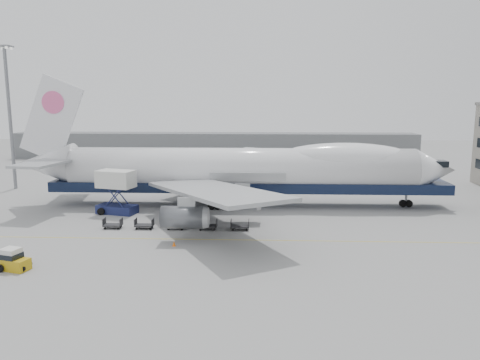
{
  "coord_description": "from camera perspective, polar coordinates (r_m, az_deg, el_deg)",
  "views": [
    {
      "loc": [
        2.8,
        -58.38,
        16.18
      ],
      "look_at": [
        0.01,
        6.0,
        5.01
      ],
      "focal_mm": 35.0,
      "sensor_mm": 36.0,
      "label": 1
    }
  ],
  "objects": [
    {
      "name": "dolly_0",
      "position": [
        61.64,
        -15.24,
        -5.23
      ],
      "size": [
        2.3,
        1.35,
        1.3
      ],
      "color": "#2D2D30",
      "rests_on": "ground"
    },
    {
      "name": "dolly_3",
      "position": [
        59.12,
        -3.94,
        -5.54
      ],
      "size": [
        2.3,
        1.35,
        1.3
      ],
      "color": "#2D2D30",
      "rests_on": "ground"
    },
    {
      "name": "apron_line",
      "position": [
        54.9,
        -0.56,
        -7.31
      ],
      "size": [
        60.0,
        0.15,
        0.01
      ],
      "primitive_type": "cube",
      "color": "gold",
      "rests_on": "ground"
    },
    {
      "name": "dolly_2",
      "position": [
        59.7,
        -7.81,
        -5.46
      ],
      "size": [
        2.3,
        1.35,
        1.3
      ],
      "color": "#2D2D30",
      "rests_on": "ground"
    },
    {
      "name": "floodlight_mast",
      "position": [
        93.8,
        -26.3,
        7.66
      ],
      "size": [
        2.4,
        2.4,
        25.43
      ],
      "color": "slate",
      "rests_on": "ground"
    },
    {
      "name": "baggage_tug",
      "position": [
        50.41,
        -25.96,
        -8.8
      ],
      "size": [
        3.19,
        2.29,
        2.1
      ],
      "rotation": [
        0.0,
        0.0,
        -0.29
      ],
      "color": "#BE9811",
      "rests_on": "ground"
    },
    {
      "name": "dolly_4",
      "position": [
        58.81,
        -0.01,
        -5.6
      ],
      "size": [
        2.3,
        1.35,
        1.3
      ],
      "color": "#2D2D30",
      "rests_on": "ground"
    },
    {
      "name": "ground",
      "position": [
        60.65,
        -0.26,
        -5.64
      ],
      "size": [
        260.0,
        260.0,
        0.0
      ],
      "primitive_type": "plane",
      "color": "gray",
      "rests_on": "ground"
    },
    {
      "name": "dolly_1",
      "position": [
        60.54,
        -11.59,
        -5.35
      ],
      "size": [
        2.3,
        1.35,
        1.3
      ],
      "color": "#2D2D30",
      "rests_on": "ground"
    },
    {
      "name": "hangar",
      "position": [
        129.64,
        -3.2,
        4.2
      ],
      "size": [
        110.0,
        8.0,
        7.0
      ],
      "primitive_type": "cube",
      "color": "slate",
      "rests_on": "ground"
    },
    {
      "name": "traffic_cone",
      "position": [
        53.11,
        -8.05,
        -7.71
      ],
      "size": [
        0.38,
        0.38,
        0.56
      ],
      "rotation": [
        0.0,
        0.0,
        0.34
      ],
      "color": "orange",
      "rests_on": "ground"
    },
    {
      "name": "airliner",
      "position": [
        71.2,
        0.72,
        1.31
      ],
      "size": [
        67.0,
        55.3,
        19.98
      ],
      "color": "white",
      "rests_on": "ground"
    },
    {
      "name": "catering_truck",
      "position": [
        68.91,
        -14.84,
        -1.14
      ],
      "size": [
        6.06,
        4.84,
        6.22
      ],
      "rotation": [
        0.0,
        0.0,
        -0.27
      ],
      "color": "#1A2250",
      "rests_on": "ground"
    }
  ]
}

